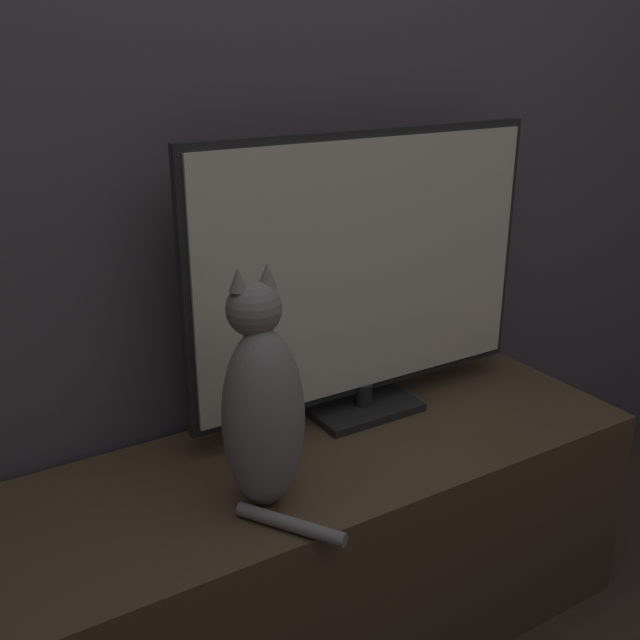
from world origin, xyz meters
name	(u,v)px	position (x,y,z in m)	size (l,w,h in m)	color
wall_back	(239,90)	(0.00, 1.22, 1.30)	(4.80, 0.05, 2.60)	#564C51
tv_stand	(312,554)	(0.00, 0.92, 0.26)	(1.58, 0.52, 0.53)	brown
tv	(366,275)	(0.23, 1.05, 0.89)	(0.92, 0.16, 0.69)	black
cat	(262,408)	(-0.17, 0.83, 0.74)	(0.17, 0.29, 0.49)	gray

